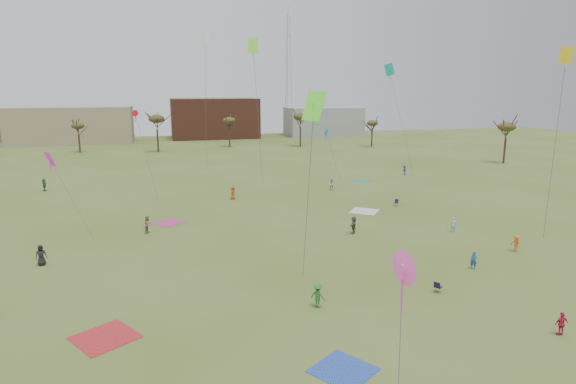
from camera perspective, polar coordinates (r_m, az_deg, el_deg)
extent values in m
plane|color=#45581B|center=(34.58, 5.23, -13.10)|extent=(260.00, 260.00, 0.00)
imported|color=#267229|center=(33.51, 3.62, -12.31)|extent=(1.23, 1.24, 1.71)
imported|color=#1D4D89|center=(43.03, 21.39, -7.65)|extent=(0.64, 0.63, 1.49)
imported|color=#C62241|center=(34.40, 29.98, -13.53)|extent=(0.91, 0.43, 1.51)
imported|color=#8A7457|center=(51.90, -16.46, -3.75)|extent=(0.99, 1.10, 1.85)
imported|color=brown|center=(50.10, 7.87, -3.95)|extent=(1.38, 1.68, 1.80)
imported|color=black|center=(45.98, -27.52, -6.74)|extent=(1.04, 0.86, 1.82)
imported|color=#CB6726|center=(48.97, 25.67, -5.56)|extent=(0.79, 1.15, 1.63)
imported|color=#7EC8D2|center=(53.07, 19.20, -3.71)|extent=(0.70, 0.60, 1.62)
imported|color=beige|center=(70.96, 5.28, 0.95)|extent=(1.16, 1.12, 1.89)
imported|color=#27763A|center=(79.10, -27.21, 0.79)|extent=(0.72, 1.76, 1.85)
imported|color=#A64D1C|center=(65.28, -6.63, -0.11)|extent=(1.03, 1.01, 1.79)
imported|color=#21399B|center=(85.82, 13.79, 2.57)|extent=(0.75, 1.18, 1.74)
cube|color=red|center=(32.15, -21.09, -15.97)|extent=(4.57, 4.57, 0.03)
cube|color=#294BB2|center=(27.38, 6.64, -20.48)|extent=(4.06, 4.06, 0.03)
cube|color=silver|center=(59.47, 9.15, -2.29)|extent=(4.46, 4.46, 0.03)
cube|color=#B33774|center=(55.39, -14.19, -3.60)|extent=(4.08, 4.08, 0.03)
cube|color=#31875C|center=(79.09, 8.77, 1.34)|extent=(3.88, 3.88, 0.03)
cube|color=#16163D|center=(37.59, 17.57, -10.80)|extent=(0.69, 0.69, 0.04)
cube|color=#16163D|center=(37.30, 17.44, -10.59)|extent=(0.39, 0.49, 0.44)
cube|color=#131D36|center=(62.76, 12.81, -1.28)|extent=(0.70, 0.70, 0.04)
cube|color=#131D36|center=(62.92, 12.90, -1.04)|extent=(0.42, 0.47, 0.44)
cube|color=white|center=(85.74, -9.94, 17.83)|extent=(0.84, 0.84, 1.44)
cube|color=white|center=(85.66, -9.91, 17.27)|extent=(0.08, 0.08, 2.16)
cylinder|color=#4C4C51|center=(84.91, -9.84, 10.29)|extent=(0.68, 0.87, 22.48)
cube|color=yellow|center=(47.79, 30.42, 14.01)|extent=(0.72, 0.72, 1.41)
cube|color=yellow|center=(47.76, 30.36, 13.42)|extent=(0.08, 0.08, 1.27)
cylinder|color=#4C4C51|center=(49.01, 29.31, 4.21)|extent=(1.36, 1.54, 16.70)
cone|color=blue|center=(73.62, 4.63, 7.17)|extent=(1.12, 0.08, 1.12)
cube|color=blue|center=(73.69, 4.62, 6.62)|extent=(0.08, 0.08, 1.83)
cylinder|color=#4C4C51|center=(74.33, 5.46, 4.33)|extent=(2.37, 0.25, 7.42)
cube|color=teal|center=(89.46, 12.08, 14.17)|extent=(1.07, 1.07, 2.10)
cube|color=teal|center=(89.43, 12.05, 13.70)|extent=(0.08, 0.08, 1.89)
cylinder|color=#4C4C51|center=(87.77, 13.35, 8.50)|extent=(2.56, 5.34, 17.30)
cone|color=#FF50C5|center=(22.02, 13.62, -8.85)|extent=(1.63, 0.12, 1.63)
cube|color=#FF50C5|center=(22.41, 13.48, -11.33)|extent=(0.08, 0.08, 2.67)
cylinder|color=#4C4C51|center=(22.46, 13.30, -16.94)|extent=(0.85, 1.69, 6.08)
cone|color=red|center=(66.09, -17.87, 8.99)|extent=(0.84, 0.06, 0.84)
cube|color=red|center=(66.11, -17.84, 8.53)|extent=(0.08, 0.08, 1.37)
cylinder|color=#4C4C51|center=(64.34, -16.64, 4.16)|extent=(2.32, 4.43, 10.81)
cube|color=#E528D7|center=(52.16, -26.66, 3.54)|extent=(0.82, 0.82, 1.60)
cube|color=#E528D7|center=(52.23, -26.60, 2.93)|extent=(0.08, 0.08, 1.44)
cylinder|color=#4C4C51|center=(50.17, -24.56, -0.72)|extent=(4.03, 4.59, 7.17)
cube|color=#55E628|center=(31.96, 3.13, 10.28)|extent=(1.05, 1.05, 2.05)
cube|color=#55E628|center=(31.99, 3.11, 8.99)|extent=(0.08, 0.08, 1.85)
cylinder|color=#4C4C51|center=(33.70, 2.42, -0.59)|extent=(0.13, 2.00, 12.79)
cube|color=#7BE626|center=(69.58, -4.22, 17.13)|extent=(1.08, 1.08, 2.11)
cube|color=#7BE626|center=(69.52, -4.21, 16.53)|extent=(0.08, 0.08, 1.90)
cylinder|color=#4C4C51|center=(69.75, -3.63, 8.97)|extent=(1.25, 0.45, 19.84)
cylinder|color=#3A2B1E|center=(123.42, -23.74, 5.35)|extent=(0.40, 0.40, 4.32)
ellipsoid|color=#473D1E|center=(123.07, -23.91, 7.27)|extent=(3.02, 3.02, 1.58)
cylinder|color=#3A2B1E|center=(117.91, -15.36, 5.93)|extent=(0.40, 0.40, 5.40)
ellipsoid|color=#473D1E|center=(117.49, -15.50, 8.46)|extent=(3.78, 3.78, 1.98)
cylinder|color=#3A2B1E|center=(125.07, -7.02, 6.45)|extent=(0.40, 0.40, 4.68)
ellipsoid|color=#473D1E|center=(124.70, -7.08, 8.51)|extent=(3.28, 3.28, 1.72)
cylinder|color=#3A2B1E|center=(124.89, 1.49, 6.66)|extent=(0.40, 0.40, 5.28)
ellipsoid|color=#473D1E|center=(124.50, 1.51, 9.00)|extent=(3.70, 3.70, 1.94)
cylinder|color=#3A2B1E|center=(126.59, 10.03, 6.31)|extent=(0.40, 0.40, 4.20)
ellipsoid|color=#473D1E|center=(126.25, 10.10, 8.14)|extent=(2.94, 2.94, 1.54)
cylinder|color=#3A2B1E|center=(106.01, 24.54, 4.50)|extent=(0.40, 0.40, 5.04)
ellipsoid|color=#473D1E|center=(105.56, 24.77, 7.12)|extent=(3.53, 3.53, 1.85)
cube|color=#937F60|center=(146.61, -24.46, 7.33)|extent=(32.00, 14.00, 10.00)
cube|color=brown|center=(150.39, -8.83, 8.75)|extent=(26.00, 16.00, 12.00)
cube|color=gray|center=(156.19, 4.28, 8.44)|extent=(24.00, 12.00, 9.00)
cylinder|color=#9EA3A8|center=(159.92, 0.35, 13.76)|extent=(0.16, 0.16, 38.00)
cylinder|color=#9EA3A8|center=(160.32, -0.21, 13.75)|extent=(0.16, 0.16, 38.00)
cylinder|color=#9EA3A8|center=(158.82, -0.06, 13.77)|extent=(0.16, 0.16, 38.00)
cylinder|color=#9EA3A8|center=(161.53, 0.03, 21.05)|extent=(0.10, 0.10, 3.00)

